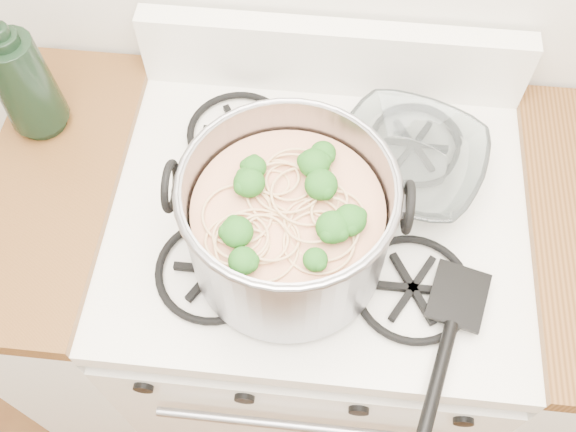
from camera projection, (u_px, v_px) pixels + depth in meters
The scene contains 6 objects.
gas_range at pixel (311, 307), 1.58m from camera, with size 0.76×0.66×0.92m.
counter_left at pixel (108, 282), 1.58m from camera, with size 0.25×0.65×0.92m.
stock_pot at pixel (288, 225), 1.02m from camera, with size 0.36×0.33×0.23m.
spatula at pixel (459, 294), 1.05m from camera, with size 0.29×0.31×0.02m, color black, non-canonical shape.
glass_bowl at pixel (407, 168), 1.18m from camera, with size 0.11×0.11×0.03m, color white.
bottle at pixel (18, 70), 1.13m from camera, with size 0.11×0.11×0.29m, color black.
Camera 1 is at (0.01, 0.65, 1.91)m, focal length 40.00 mm.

